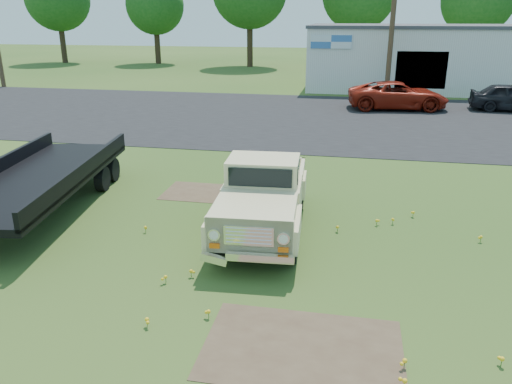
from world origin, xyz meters
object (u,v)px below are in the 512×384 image
at_px(red_pickup, 398,96).
at_px(dark_sedan, 512,98).
at_px(vintage_pickup_truck, 263,195).
at_px(flatbed_trailer, 38,173).

distance_m(red_pickup, dark_sedan, 5.83).
distance_m(vintage_pickup_truck, red_pickup, 17.57).
relative_size(vintage_pickup_truck, flatbed_trailer, 0.67).
height_order(flatbed_trailer, dark_sedan, flatbed_trailer).
height_order(flatbed_trailer, red_pickup, flatbed_trailer).
xyz_separation_m(red_pickup, dark_sedan, (5.81, 0.49, -0.01)).
height_order(vintage_pickup_truck, red_pickup, vintage_pickup_truck).
relative_size(flatbed_trailer, dark_sedan, 1.75).
relative_size(red_pickup, dark_sedan, 1.24).
distance_m(flatbed_trailer, red_pickup, 19.61).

